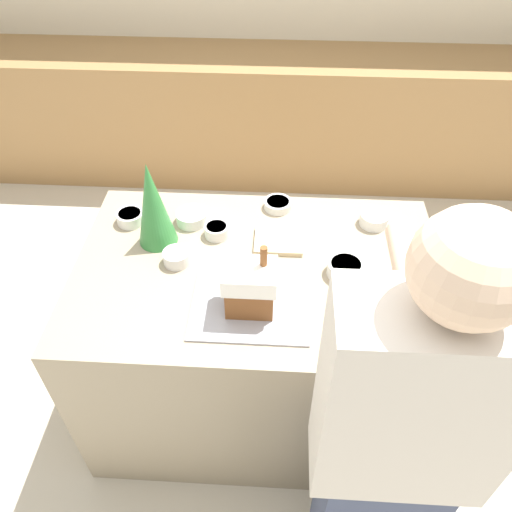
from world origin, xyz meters
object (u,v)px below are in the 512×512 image
at_px(candy_bowl_far_right, 345,268).
at_px(candy_bowl_near_tray_left, 217,230).
at_px(candy_bowl_center_rear, 176,257).
at_px(candy_bowl_front_corner, 278,204).
at_px(candy_bowl_behind_tray, 374,219).
at_px(person, 393,454).
at_px(baking_tray, 250,307).
at_px(candy_bowl_beside_tree, 191,217).
at_px(cookbook, 279,241).
at_px(candy_bowl_far_left, 130,217).
at_px(gingerbread_house, 250,287).
at_px(decorative_tree, 153,204).

relative_size(candy_bowl_far_right, candy_bowl_near_tray_left, 1.37).
xyz_separation_m(candy_bowl_near_tray_left, candy_bowl_center_rear, (-0.14, -0.17, 0.00)).
bearing_deg(candy_bowl_center_rear, candy_bowl_front_corner, 43.96).
xyz_separation_m(candy_bowl_far_right, candy_bowl_center_rear, (-0.64, 0.03, -0.00)).
distance_m(candy_bowl_behind_tray, person, 1.00).
height_order(baking_tray, candy_bowl_beside_tree, candy_bowl_beside_tree).
bearing_deg(candy_bowl_beside_tree, candy_bowl_far_right, -23.72).
height_order(cookbook, person, person).
height_order(candy_bowl_far_left, person, person).
height_order(candy_bowl_near_tray_left, candy_bowl_beside_tree, same).
xyz_separation_m(candy_bowl_behind_tray, candy_bowl_far_right, (-0.14, -0.30, 0.00)).
relative_size(baking_tray, candy_bowl_front_corner, 3.47).
distance_m(candy_bowl_behind_tray, candy_bowl_far_right, 0.33).
bearing_deg(candy_bowl_far_right, gingerbread_house, -151.26).
height_order(candy_bowl_near_tray_left, person, person).
bearing_deg(candy_bowl_behind_tray, candy_bowl_beside_tree, -177.76).
relative_size(decorative_tree, person, 0.21).
distance_m(baking_tray, candy_bowl_beside_tree, 0.54).
distance_m(gingerbread_house, candy_bowl_beside_tree, 0.54).
distance_m(candy_bowl_beside_tree, person, 1.20).
bearing_deg(candy_bowl_behind_tray, candy_bowl_center_rear, -160.47).
bearing_deg(candy_bowl_far_left, candy_bowl_front_corner, 12.23).
height_order(gingerbread_house, candy_bowl_center_rear, gingerbread_house).
bearing_deg(candy_bowl_center_rear, person, -44.74).
relative_size(candy_bowl_behind_tray, candy_bowl_beside_tree, 0.91).
bearing_deg(candy_bowl_far_left, person, -44.69).
relative_size(candy_bowl_beside_tree, candy_bowl_center_rear, 1.26).
bearing_deg(gingerbread_house, candy_bowl_far_right, 28.74).
bearing_deg(candy_bowl_center_rear, candy_bowl_far_left, 135.48).
bearing_deg(candy_bowl_behind_tray, candy_bowl_front_corner, 167.69).
bearing_deg(candy_bowl_far_right, person, -83.01).
bearing_deg(candy_bowl_behind_tray, gingerbread_house, -134.62).
bearing_deg(candy_bowl_far_left, cookbook, -8.78).
height_order(candy_bowl_far_right, candy_bowl_near_tray_left, candy_bowl_far_right).
bearing_deg(candy_bowl_beside_tree, person, -53.86).
distance_m(candy_bowl_behind_tray, candy_bowl_near_tray_left, 0.66).
xyz_separation_m(candy_bowl_far_right, candy_bowl_front_corner, (-0.26, 0.39, -0.01)).
bearing_deg(cookbook, candy_bowl_behind_tray, 19.79).
relative_size(gingerbread_house, candy_bowl_far_left, 2.30).
relative_size(candy_bowl_behind_tray, candy_bowl_front_corner, 0.98).
xyz_separation_m(candy_bowl_behind_tray, candy_bowl_far_left, (-1.02, -0.05, -0.00)).
relative_size(gingerbread_house, candy_bowl_far_right, 1.92).
bearing_deg(baking_tray, gingerbread_house, 26.49).
xyz_separation_m(candy_bowl_front_corner, candy_bowl_far_left, (-0.62, -0.13, 0.01)).
xyz_separation_m(decorative_tree, candy_bowl_near_tray_left, (0.23, 0.04, -0.15)).
relative_size(candy_bowl_front_corner, candy_bowl_near_tray_left, 1.20).
bearing_deg(cookbook, candy_bowl_front_corner, 92.29).
height_order(candy_bowl_beside_tree, person, person).
relative_size(candy_bowl_front_corner, candy_bowl_beside_tree, 0.93).
xyz_separation_m(candy_bowl_behind_tray, candy_bowl_front_corner, (-0.40, 0.09, -0.01)).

